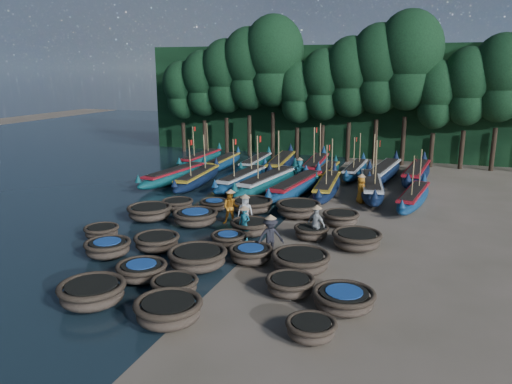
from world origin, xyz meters
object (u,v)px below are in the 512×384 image
(coracle_3, at_px, (168,310))
(long_boat_14, at_px, (327,172))
(long_boat_15, at_px, (355,170))
(long_boat_16, at_px, (384,172))
(coracle_17, at_px, (250,227))
(coracle_24, at_px, (341,218))
(long_boat_2, at_px, (198,178))
(coracle_5, at_px, (108,248))
(long_boat_5, at_px, (296,187))
(coracle_1, at_px, (92,293))
(long_boat_3, at_px, (243,179))
(long_boat_4, at_px, (268,182))
(long_boat_8, at_px, (414,197))
(coracle_22, at_px, (252,205))
(coracle_16, at_px, (195,217))
(coracle_6, at_px, (142,271))
(coracle_18, at_px, (311,232))
(coracle_21, at_px, (214,205))
(coracle_23, at_px, (298,209))
(long_boat_10, at_px, (223,162))
(long_boat_11, at_px, (256,163))
(long_boat_13, at_px, (316,165))
(coracle_15, at_px, (150,212))
(long_boat_12, at_px, (281,163))
(coracle_2, at_px, (175,286))
(coracle_11, at_px, (157,242))
(long_boat_1, at_px, (175,175))
(coracle_4, at_px, (311,329))
(long_boat_6, at_px, (327,187))
(fisherman_5, at_px, (299,171))
(coracle_14, at_px, (301,261))
(long_boat_7, at_px, (371,186))
(coracle_20, at_px, (178,204))
(coracle_12, at_px, (228,239))
(coracle_9, at_px, (344,299))
(coracle_13, at_px, (251,254))
(coracle_10, at_px, (102,231))
(fisherman_1, at_px, (244,222))
(coracle_8, at_px, (290,285))
(long_boat_17, at_px, (416,173))
(long_boat_9, at_px, (201,159))
(fisherman_2, at_px, (231,207))
(coracle_7, at_px, (198,258))
(fisherman_3, at_px, (270,236))
(fisherman_6, at_px, (361,188))

(coracle_3, relative_size, long_boat_14, 0.37)
(long_boat_15, distance_m, long_boat_16, 2.19)
(coracle_17, bearing_deg, coracle_24, 38.13)
(long_boat_2, bearing_deg, coracle_5, -84.67)
(coracle_5, bearing_deg, long_boat_5, 70.28)
(coracle_1, xyz_separation_m, long_boat_3, (-1.69, 18.25, 0.08))
(long_boat_4, xyz_separation_m, long_boat_8, (9.33, -0.48, -0.10))
(coracle_17, bearing_deg, long_boat_8, 49.77)
(coracle_22, height_order, long_boat_14, long_boat_14)
(coracle_16, bearing_deg, coracle_24, 19.74)
(coracle_6, xyz_separation_m, coracle_16, (-1.19, 6.90, 0.06))
(coracle_18, distance_m, coracle_21, 7.04)
(coracle_23, relative_size, long_boat_10, 0.40)
(long_boat_11, distance_m, long_boat_15, 8.04)
(long_boat_2, relative_size, long_boat_13, 0.92)
(coracle_6, xyz_separation_m, long_boat_4, (-0.09, 15.39, 0.22))
(coracle_16, bearing_deg, long_boat_8, 37.54)
(coracle_15, relative_size, coracle_17, 1.01)
(long_boat_11, bearing_deg, long_boat_12, -3.21)
(coracle_2, xyz_separation_m, coracle_11, (-3.02, 3.79, 0.03))
(long_boat_3, bearing_deg, long_boat_14, 46.90)
(long_boat_1, bearing_deg, coracle_11, -57.49)
(coracle_4, distance_m, coracle_22, 13.76)
(long_boat_6, distance_m, long_boat_12, 8.15)
(long_boat_15, bearing_deg, fisherman_5, -131.70)
(long_boat_1, bearing_deg, coracle_3, -54.68)
(coracle_14, height_order, long_boat_7, long_boat_7)
(long_boat_13, bearing_deg, coracle_20, -114.72)
(coracle_6, bearing_deg, coracle_12, 70.25)
(coracle_5, relative_size, coracle_9, 1.03)
(coracle_6, xyz_separation_m, coracle_13, (3.32, 3.14, -0.01))
(coracle_23, height_order, fisherman_5, fisherman_5)
(coracle_24, xyz_separation_m, long_boat_11, (-9.32, 12.59, 0.09))
(coracle_15, bearing_deg, long_boat_8, 31.22)
(long_boat_8, relative_size, long_boat_12, 0.84)
(coracle_13, relative_size, long_boat_15, 0.29)
(long_boat_5, distance_m, long_boat_10, 10.37)
(coracle_3, xyz_separation_m, long_boat_8, (6.55, 17.54, 0.04))
(coracle_10, distance_m, long_boat_15, 20.53)
(long_boat_12, distance_m, long_boat_16, 8.06)
(long_boat_5, height_order, long_boat_8, long_boat_8)
(coracle_9, distance_m, coracle_21, 13.26)
(long_boat_13, height_order, fisherman_1, long_boat_13)
(coracle_5, height_order, coracle_8, coracle_5)
(long_boat_17, bearing_deg, coracle_21, -126.74)
(long_boat_9, bearing_deg, fisherman_2, -58.68)
(coracle_7, distance_m, coracle_12, 2.84)
(coracle_11, xyz_separation_m, fisherman_3, (5.04, 1.06, 0.53))
(coracle_18, bearing_deg, long_boat_13, 102.83)
(fisherman_6, bearing_deg, long_boat_11, 24.26)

